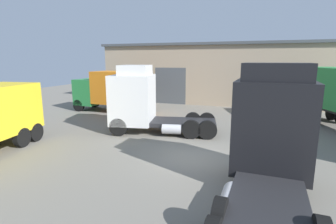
{
  "coord_description": "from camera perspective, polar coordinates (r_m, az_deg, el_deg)",
  "views": [
    {
      "loc": [
        2.48,
        -10.89,
        4.36
      ],
      "look_at": [
        -1.99,
        2.21,
        1.6
      ],
      "focal_mm": 28.0,
      "sensor_mm": 36.0,
      "label": 1
    }
  ],
  "objects": [
    {
      "name": "ground_plane",
      "position": [
        11.99,
        5.7,
        -10.11
      ],
      "size": [
        60.0,
        60.0,
        0.0
      ],
      "primitive_type": "plane",
      "color": "slate"
    },
    {
      "name": "box_truck_green",
      "position": [
        22.74,
        -11.92,
        4.82
      ],
      "size": [
        6.59,
        2.85,
        3.42
      ],
      "rotation": [
        0.0,
        0.0,
        3.07
      ],
      "color": "#28843D",
      "rests_on": "ground_plane"
    },
    {
      "name": "warehouse_building",
      "position": [
        28.7,
        14.03,
        8.24
      ],
      "size": [
        26.8,
        7.86,
        5.99
      ],
      "color": "tan",
      "rests_on": "ground_plane"
    },
    {
      "name": "tractor_unit_black",
      "position": [
        9.35,
        21.59,
        -4.07
      ],
      "size": [
        2.76,
        6.37,
        4.27
      ],
      "rotation": [
        0.0,
        0.0,
        1.53
      ],
      "color": "black",
      "rests_on": "ground_plane"
    },
    {
      "name": "tractor_unit_white",
      "position": [
        15.98,
        -5.97,
        2.41
      ],
      "size": [
        6.63,
        3.68,
        4.06
      ],
      "rotation": [
        0.0,
        0.0,
        -2.94
      ],
      "color": "silver",
      "rests_on": "ground_plane"
    }
  ]
}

